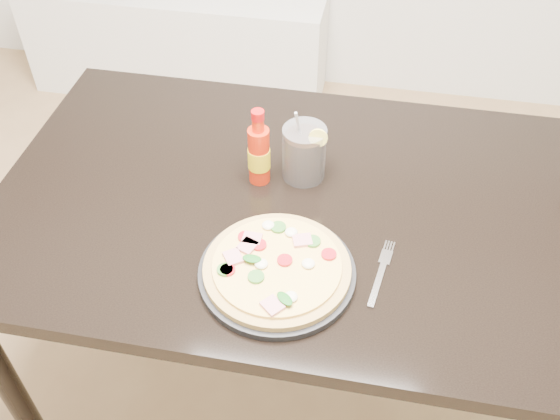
% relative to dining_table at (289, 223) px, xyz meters
% --- Properties ---
extents(dining_table, '(1.40, 0.90, 0.75)m').
position_rel_dining_table_xyz_m(dining_table, '(0.00, 0.00, 0.00)').
color(dining_table, black).
rests_on(dining_table, ground).
extents(plate, '(0.33, 0.33, 0.02)m').
position_rel_dining_table_xyz_m(plate, '(0.01, -0.23, 0.09)').
color(plate, black).
rests_on(plate, dining_table).
extents(pizza, '(0.31, 0.31, 0.03)m').
position_rel_dining_table_xyz_m(pizza, '(0.01, -0.23, 0.11)').
color(pizza, tan).
rests_on(pizza, plate).
extents(hot_sauce_bottle, '(0.07, 0.07, 0.20)m').
position_rel_dining_table_xyz_m(hot_sauce_bottle, '(-0.08, 0.06, 0.16)').
color(hot_sauce_bottle, red).
rests_on(hot_sauce_bottle, dining_table).
extents(cola_cup, '(0.11, 0.10, 0.19)m').
position_rel_dining_table_xyz_m(cola_cup, '(0.02, 0.09, 0.15)').
color(cola_cup, black).
rests_on(cola_cup, dining_table).
extents(fork, '(0.05, 0.19, 0.00)m').
position_rel_dining_table_xyz_m(fork, '(0.23, -0.18, 0.09)').
color(fork, silver).
rests_on(fork, dining_table).
extents(media_console, '(1.40, 0.34, 0.50)m').
position_rel_dining_table_xyz_m(media_console, '(-0.80, 1.48, -0.42)').
color(media_console, white).
rests_on(media_console, ground).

